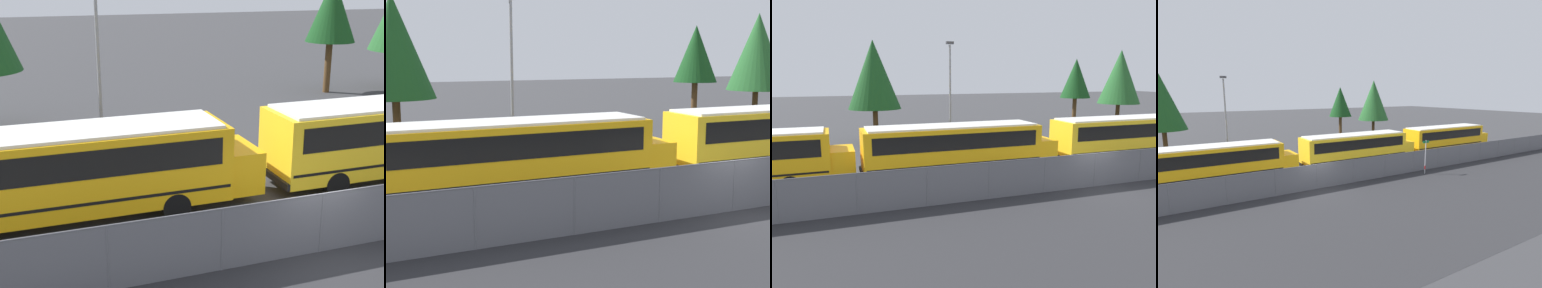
# 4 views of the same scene
# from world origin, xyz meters

# --- Properties ---
(ground_plane) EXTENTS (200.00, 200.00, 0.00)m
(ground_plane) POSITION_xyz_m (0.00, 0.00, 0.00)
(ground_plane) COLOR #38383A
(fence) EXTENTS (60.73, 0.07, 1.83)m
(fence) POSITION_xyz_m (0.00, -0.00, 0.93)
(fence) COLOR #9EA0A5
(fence) RESTS_ON ground_plane
(school_bus_1) EXTENTS (11.56, 2.59, 3.03)m
(school_bus_1) POSITION_xyz_m (-6.15, 4.52, 1.80)
(school_bus_1) COLOR #EDA80F
(school_bus_1) RESTS_ON ground_plane
(light_pole) EXTENTS (0.60, 0.24, 8.40)m
(light_pole) POSITION_xyz_m (-4.00, 12.54, 4.59)
(light_pole) COLOR gray
(light_pole) RESTS_ON ground_plane
(tree_2) EXTENTS (3.25, 3.25, 7.64)m
(tree_2) POSITION_xyz_m (12.54, 19.19, 5.47)
(tree_2) COLOR #51381E
(tree_2) RESTS_ON ground_plane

